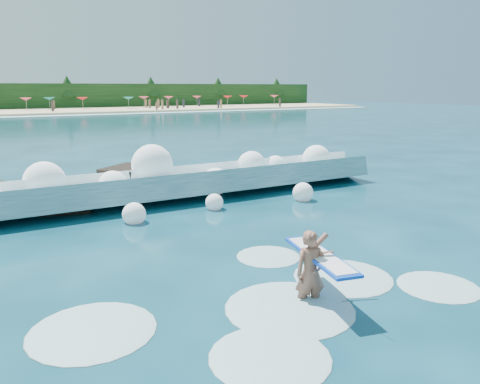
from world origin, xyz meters
The scene contains 9 objects.
ground centered at (0.00, 0.00, 0.00)m, with size 200.00×200.00×0.00m, color #072E39.
beach centered at (0.00, 78.00, 0.20)m, with size 140.00×20.00×0.40m, color tan.
wet_band centered at (0.00, 67.00, 0.04)m, with size 140.00×5.00×0.08m, color silver.
breaking_wave centered at (1.63, 7.09, 0.53)m, with size 17.69×2.77×1.53m.
rock_cluster centered at (-3.08, 7.94, 0.44)m, with size 8.33×3.34×1.38m.
surfer_with_board centered at (0.37, -2.91, 0.66)m, with size 1.20×2.96×1.79m.
wave_spray centered at (1.40, 6.92, 0.96)m, with size 14.72×4.53×2.26m.
surf_foam centered at (-0.38, -2.71, 0.00)m, with size 9.11×5.75×0.13m.
beachgoers centered at (5.01, 74.99, 1.07)m, with size 106.98×13.48×1.94m.
Camera 1 is at (-5.43, -9.92, 4.30)m, focal length 35.00 mm.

